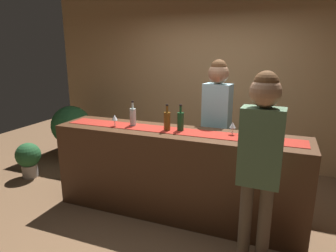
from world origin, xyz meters
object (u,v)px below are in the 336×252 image
object	(u,v)px
wine_bottle_green	(180,121)
customer_sipping	(260,153)
potted_plant_small	(28,158)
wine_bottle_amber	(167,121)
potted_plant_tall	(72,130)
wine_bottle_clear	(133,117)
wine_glass_near_customer	(233,125)
bartender	(217,114)
wine_glass_mid_counter	(115,118)

from	to	relation	value
wine_bottle_green	customer_sipping	size ratio (longest dim) A/B	0.17
wine_bottle_green	potted_plant_small	world-z (taller)	wine_bottle_green
wine_bottle_amber	wine_bottle_green	bearing A→B (deg)	14.64
potted_plant_tall	wine_bottle_green	bearing A→B (deg)	-21.91
customer_sipping	potted_plant_small	xyz separation A→B (m)	(-3.41, 0.77, -0.78)
wine_bottle_clear	potted_plant_tall	distance (m)	2.02
wine_bottle_green	wine_bottle_amber	world-z (taller)	same
potted_plant_small	wine_glass_near_customer	bearing A→B (deg)	-1.48
wine_bottle_clear	potted_plant_tall	world-z (taller)	wine_bottle_clear
wine_bottle_clear	bartender	world-z (taller)	bartender
wine_bottle_green	wine_glass_near_customer	size ratio (longest dim) A/B	2.10
customer_sipping	wine_bottle_green	bearing A→B (deg)	146.74
wine_bottle_amber	customer_sipping	world-z (taller)	customer_sipping
potted_plant_tall	customer_sipping	bearing A→B (deg)	-26.04
wine_bottle_green	bartender	distance (m)	0.62
wine_bottle_clear	wine_glass_near_customer	distance (m)	1.18
wine_glass_near_customer	bartender	distance (m)	0.58
wine_bottle_green	potted_plant_tall	bearing A→B (deg)	158.09
wine_glass_mid_counter	customer_sipping	bearing A→B (deg)	-17.67
wine_bottle_green	potted_plant_small	xyz separation A→B (m)	(-2.50, 0.13, -0.82)
wine_glass_near_customer	potted_plant_small	size ratio (longest dim) A/B	0.26
wine_bottle_amber	customer_sipping	size ratio (longest dim) A/B	0.17
wine_glass_near_customer	customer_sipping	world-z (taller)	customer_sipping
wine_glass_mid_counter	potted_plant_tall	world-z (taller)	wine_glass_mid_counter
potted_plant_small	wine_glass_mid_counter	bearing A→B (deg)	-7.63
wine_bottle_clear	wine_bottle_green	world-z (taller)	same
wine_bottle_clear	wine_bottle_amber	distance (m)	0.46
bartender	potted_plant_small	size ratio (longest dim) A/B	3.31
potted_plant_small	wine_bottle_amber	bearing A→B (deg)	-3.98
wine_bottle_green	wine_bottle_amber	size ratio (longest dim) A/B	1.00
wine_bottle_amber	bartender	xyz separation A→B (m)	(0.44, 0.59, -0.01)
customer_sipping	potted_plant_tall	distance (m)	3.62
wine_bottle_green	wine_bottle_clear	bearing A→B (deg)	179.25
wine_bottle_amber	potted_plant_tall	distance (m)	2.44
potted_plant_tall	wine_bottle_amber	bearing A→B (deg)	-24.09
wine_glass_near_customer	wine_glass_mid_counter	bearing A→B (deg)	-173.74
wine_bottle_clear	potted_plant_small	bearing A→B (deg)	176.46
customer_sipping	wine_bottle_amber	bearing A→B (deg)	152.19
wine_bottle_clear	potted_plant_small	distance (m)	2.07
potted_plant_small	customer_sipping	bearing A→B (deg)	-12.74
wine_glass_near_customer	potted_plant_small	world-z (taller)	wine_glass_near_customer
wine_glass_mid_counter	potted_plant_tall	size ratio (longest dim) A/B	0.15
potted_plant_tall	wine_glass_mid_counter	bearing A→B (deg)	-34.19
customer_sipping	bartender	bearing A→B (deg)	119.41
potted_plant_small	bartender	bearing A→B (deg)	8.70
wine_bottle_clear	wine_glass_mid_counter	size ratio (longest dim) A/B	2.10
wine_bottle_green	customer_sipping	xyz separation A→B (m)	(0.91, -0.65, -0.04)
wine_glass_near_customer	customer_sipping	xyz separation A→B (m)	(0.34, -0.69, -0.03)
wine_bottle_green	customer_sipping	bearing A→B (deg)	-35.29
wine_glass_near_customer	wine_glass_mid_counter	xyz separation A→B (m)	(-1.36, -0.15, 0.00)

